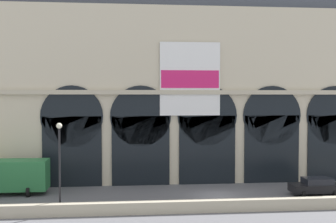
{
  "coord_description": "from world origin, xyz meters",
  "views": [
    {
      "loc": [
        -7.78,
        -34.92,
        8.95
      ],
      "look_at": [
        -3.99,
        5.0,
        7.38
      ],
      "focal_mm": 42.86,
      "sensor_mm": 36.0,
      "label": 1
    }
  ],
  "objects": [
    {
      "name": "street_lamp_quayside",
      "position": [
        -13.13,
        -3.99,
        4.41
      ],
      "size": [
        0.44,
        0.44,
        6.9
      ],
      "color": "black",
      "rests_on": "ground"
    },
    {
      "name": "box_truck_west",
      "position": [
        -18.94,
        2.34,
        1.7
      ],
      "size": [
        7.5,
        2.91,
        3.12
      ],
      "color": "gold",
      "rests_on": "ground"
    },
    {
      "name": "station_building",
      "position": [
        0.01,
        7.93,
        11.01
      ],
      "size": [
        41.71,
        6.25,
        22.57
      ],
      "color": "beige",
      "rests_on": "ground"
    },
    {
      "name": "ground_plane",
      "position": [
        0.0,
        0.0,
        0.0
      ],
      "size": [
        200.0,
        200.0,
        0.0
      ],
      "primitive_type": "plane",
      "color": "slate"
    },
    {
      "name": "car_mideast",
      "position": [
        8.87,
        -0.48,
        0.8
      ],
      "size": [
        4.4,
        2.22,
        1.55
      ],
      "color": "black",
      "rests_on": "ground"
    },
    {
      "name": "quay_parapet_wall",
      "position": [
        0.0,
        -4.79,
        0.46
      ],
      "size": [
        90.0,
        0.7,
        0.92
      ],
      "primitive_type": "cube",
      "color": "#B2A891",
      "rests_on": "ground"
    }
  ]
}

